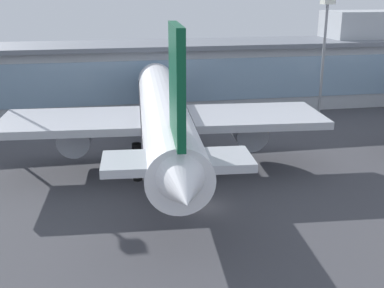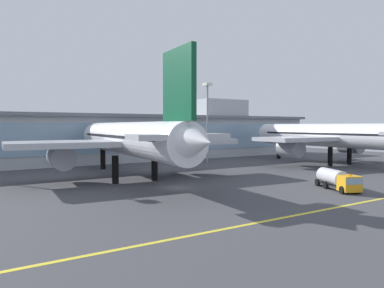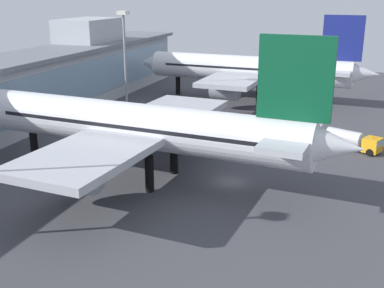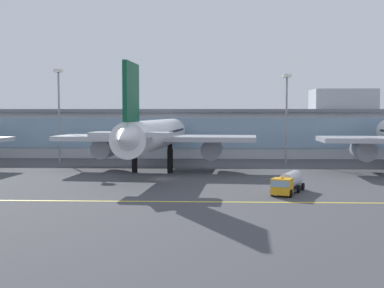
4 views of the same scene
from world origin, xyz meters
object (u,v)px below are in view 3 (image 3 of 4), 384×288
airliner_near_right (139,127)px  apron_light_mast_centre (125,48)px  airliner_far_right (249,70)px  fuel_tanker_truck (354,140)px

airliner_near_right → apron_light_mast_centre: bearing=-56.0°
airliner_far_right → fuel_tanker_truck: airliner_far_right is taller
fuel_tanker_truck → apron_light_mast_centre: bearing=-164.4°
apron_light_mast_centre → airliner_near_right: bearing=-150.4°
airliner_far_right → fuel_tanker_truck: bearing=131.7°
airliner_near_right → fuel_tanker_truck: bearing=-135.8°
airliner_far_right → apron_light_mast_centre: (-23.28, 18.87, 6.59)m
airliner_near_right → airliner_far_right: airliner_near_right is taller
airliner_far_right → airliner_near_right: bearing=89.8°
airliner_near_right → apron_light_mast_centre: size_ratio=2.74×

